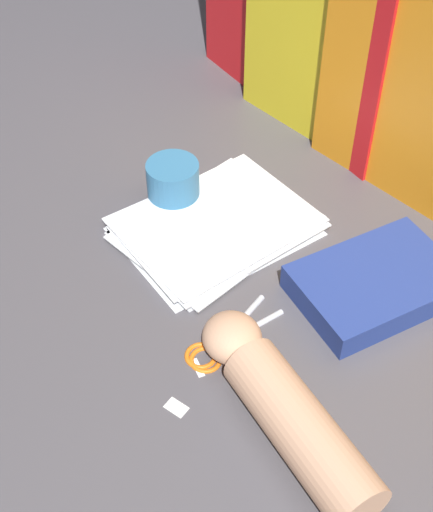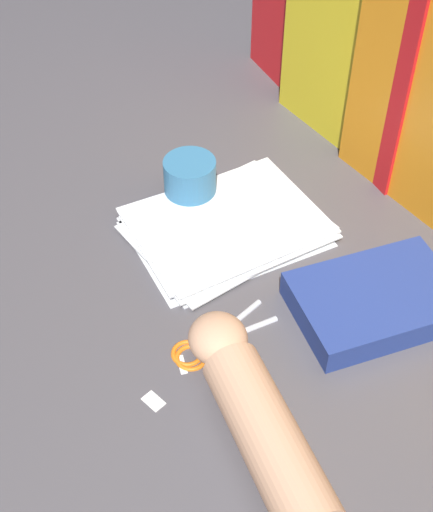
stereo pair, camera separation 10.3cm
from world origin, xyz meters
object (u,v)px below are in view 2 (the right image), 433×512
(mug, at_px, (190,180))
(scissors, at_px, (208,343))
(paper_stack, at_px, (227,226))
(hand_forearm, at_px, (257,415))
(book_closed, at_px, (376,301))

(mug, bearing_deg, scissors, -24.81)
(paper_stack, xyz_separation_m, scissors, (0.18, -0.14, -0.00))
(scissors, relative_size, hand_forearm, 0.51)
(book_closed, relative_size, mug, 2.93)
(hand_forearm, height_order, mug, same)
(scissors, bearing_deg, paper_stack, 142.38)
(book_closed, height_order, scissors, book_closed)
(hand_forearm, bearing_deg, book_closed, 107.50)
(hand_forearm, xyz_separation_m, mug, (-0.43, 0.15, 0.00))
(hand_forearm, distance_m, mug, 0.46)
(book_closed, height_order, hand_forearm, hand_forearm)
(paper_stack, xyz_separation_m, hand_forearm, (0.33, -0.16, 0.03))
(book_closed, bearing_deg, mug, -163.18)
(paper_stack, height_order, hand_forearm, hand_forearm)
(paper_stack, bearing_deg, hand_forearm, -25.53)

